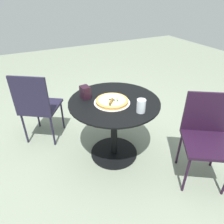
% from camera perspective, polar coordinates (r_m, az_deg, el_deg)
% --- Properties ---
extents(ground_plane, '(10.00, 10.00, 0.00)m').
position_cam_1_polar(ground_plane, '(2.49, 0.55, -11.25)').
color(ground_plane, gray).
extents(patio_table, '(0.93, 0.93, 0.71)m').
position_cam_1_polar(patio_table, '(2.19, 0.61, -1.69)').
color(patio_table, black).
rests_on(patio_table, ground).
extents(pizza_on_tray, '(0.36, 0.36, 0.05)m').
position_cam_1_polar(pizza_on_tray, '(2.04, 0.01, 3.04)').
color(pizza_on_tray, silver).
rests_on(pizza_on_tray, patio_table).
extents(pizza_server, '(0.17, 0.19, 0.02)m').
position_cam_1_polar(pizza_server, '(1.99, 0.08, 3.61)').
color(pizza_server, silver).
rests_on(pizza_server, pizza_on_tray).
extents(drinking_cup, '(0.08, 0.08, 0.13)m').
position_cam_1_polar(drinking_cup, '(1.88, 8.07, 1.69)').
color(drinking_cup, silver).
rests_on(drinking_cup, patio_table).
extents(napkin_dispenser, '(0.09, 0.11, 0.13)m').
position_cam_1_polar(napkin_dispenser, '(2.12, -7.44, 5.45)').
color(napkin_dispenser, black).
rests_on(napkin_dispenser, patio_table).
extents(patio_chair_near, '(0.57, 0.57, 0.90)m').
position_cam_1_polar(patio_chair_near, '(2.56, -20.03, 2.08)').
color(patio_chair_near, '#1E1B30').
rests_on(patio_chair_near, ground).
extents(patio_chair_far, '(0.59, 0.59, 0.88)m').
position_cam_1_polar(patio_chair_far, '(2.14, 24.72, -5.31)').
color(patio_chair_far, black).
rests_on(patio_chair_far, ground).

